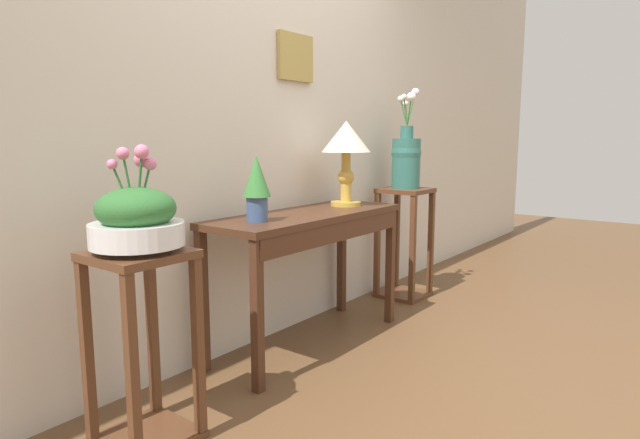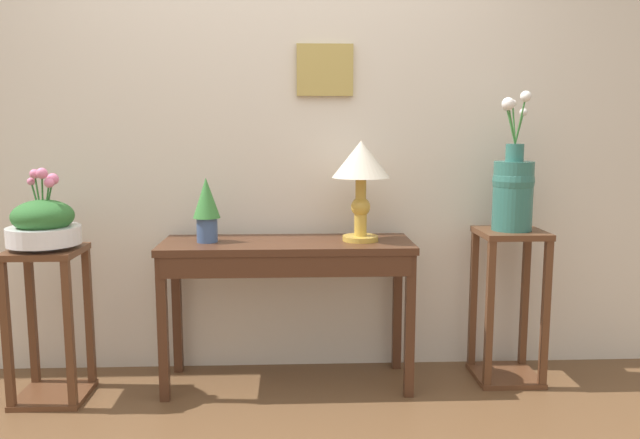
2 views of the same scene
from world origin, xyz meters
The scene contains 8 objects.
back_wall_with_art centered at (0.00, 1.31, 1.40)m, with size 9.00×0.13×2.80m.
console_table centered at (0.10, 0.98, 0.64)m, with size 1.24×0.43×0.74m.
table_lamp centered at (0.46, 1.00, 1.11)m, with size 0.29×0.29×0.50m.
potted_plant_on_console centered at (-0.29, 1.00, 0.92)m, with size 0.13×0.13×0.32m.
pedestal_stand_left centered at (-1.04, 0.87, 0.37)m, with size 0.33×0.33×0.74m.
planter_bowl_wide_left centered at (-1.04, 0.87, 0.86)m, with size 0.33×0.33×0.38m.
pedestal_stand_right centered at (1.23, 1.02, 0.39)m, with size 0.33×0.33×0.79m.
flower_vase_tall_right centered at (1.23, 1.02, 1.01)m, with size 0.21×0.21×0.69m.
Camera 2 is at (0.13, -2.07, 1.30)m, focal length 35.22 mm.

